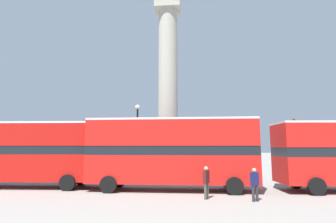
{
  "coord_description": "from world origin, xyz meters",
  "views": [
    {
      "loc": [
        2.21,
        -23.63,
        2.72
      ],
      "look_at": [
        0.0,
        0.0,
        5.92
      ],
      "focal_mm": 28.0,
      "sensor_mm": 36.0,
      "label": 1
    }
  ],
  "objects_px": {
    "monument_column": "(168,104)",
    "street_lamp": "(137,143)",
    "bus_a": "(22,151)",
    "pedestrian_by_plinth": "(255,183)",
    "bus_b": "(172,151)",
    "pedestrian_near_lamp": "(206,181)",
    "equestrian_statue": "(296,156)"
  },
  "relations": [
    {
      "from": "monument_column",
      "to": "bus_a",
      "type": "height_order",
      "value": "monument_column"
    },
    {
      "from": "bus_a",
      "to": "bus_b",
      "type": "relative_size",
      "value": 1.03
    },
    {
      "from": "street_lamp",
      "to": "monument_column",
      "type": "bearing_deg",
      "value": 62.49
    },
    {
      "from": "pedestrian_by_plinth",
      "to": "monument_column",
      "type": "bearing_deg",
      "value": 90.16
    },
    {
      "from": "bus_b",
      "to": "pedestrian_by_plinth",
      "type": "distance_m",
      "value": 5.54
    },
    {
      "from": "monument_column",
      "to": "equestrian_statue",
      "type": "height_order",
      "value": "monument_column"
    },
    {
      "from": "bus_b",
      "to": "street_lamp",
      "type": "height_order",
      "value": "street_lamp"
    },
    {
      "from": "street_lamp",
      "to": "pedestrian_near_lamp",
      "type": "xyz_separation_m",
      "value": [
        4.91,
        -5.51,
        -2.07
      ]
    },
    {
      "from": "monument_column",
      "to": "pedestrian_by_plinth",
      "type": "distance_m",
      "value": 12.47
    },
    {
      "from": "bus_b",
      "to": "pedestrian_by_plinth",
      "type": "height_order",
      "value": "bus_b"
    },
    {
      "from": "bus_a",
      "to": "street_lamp",
      "type": "xyz_separation_m",
      "value": [
        7.41,
        2.66,
        0.6
      ]
    },
    {
      "from": "bus_b",
      "to": "pedestrian_by_plinth",
      "type": "bearing_deg",
      "value": -34.01
    },
    {
      "from": "monument_column",
      "to": "street_lamp",
      "type": "xyz_separation_m",
      "value": [
        -2.01,
        -3.86,
        -3.62
      ]
    },
    {
      "from": "equestrian_statue",
      "to": "pedestrian_near_lamp",
      "type": "height_order",
      "value": "equestrian_statue"
    },
    {
      "from": "pedestrian_near_lamp",
      "to": "pedestrian_by_plinth",
      "type": "distance_m",
      "value": 2.43
    },
    {
      "from": "bus_b",
      "to": "bus_a",
      "type": "bearing_deg",
      "value": 177.87
    },
    {
      "from": "equestrian_statue",
      "to": "street_lamp",
      "type": "xyz_separation_m",
      "value": [
        -14.8,
        -8.5,
        1.27
      ]
    },
    {
      "from": "monument_column",
      "to": "equestrian_statue",
      "type": "distance_m",
      "value": 14.46
    },
    {
      "from": "pedestrian_near_lamp",
      "to": "pedestrian_by_plinth",
      "type": "height_order",
      "value": "pedestrian_near_lamp"
    },
    {
      "from": "monument_column",
      "to": "bus_b",
      "type": "bearing_deg",
      "value": -82.72
    },
    {
      "from": "equestrian_statue",
      "to": "pedestrian_by_plinth",
      "type": "relative_size",
      "value": 3.47
    },
    {
      "from": "bus_a",
      "to": "monument_column",
      "type": "bearing_deg",
      "value": 31.6
    },
    {
      "from": "equestrian_statue",
      "to": "bus_a",
      "type": "bearing_deg",
      "value": -123.62
    },
    {
      "from": "monument_column",
      "to": "bus_b",
      "type": "distance_m",
      "value": 8.02
    },
    {
      "from": "bus_b",
      "to": "equestrian_statue",
      "type": "bearing_deg",
      "value": 43.26
    },
    {
      "from": "bus_a",
      "to": "street_lamp",
      "type": "bearing_deg",
      "value": 16.65
    },
    {
      "from": "monument_column",
      "to": "pedestrian_near_lamp",
      "type": "relative_size",
      "value": 10.57
    },
    {
      "from": "bus_b",
      "to": "street_lamp",
      "type": "relative_size",
      "value": 1.77
    },
    {
      "from": "bus_a",
      "to": "equestrian_statue",
      "type": "height_order",
      "value": "equestrian_statue"
    },
    {
      "from": "bus_b",
      "to": "street_lamp",
      "type": "bearing_deg",
      "value": 133.83
    },
    {
      "from": "monument_column",
      "to": "bus_b",
      "type": "relative_size",
      "value": 1.69
    },
    {
      "from": "bus_a",
      "to": "bus_b",
      "type": "xyz_separation_m",
      "value": [
        10.28,
        -0.28,
        0.06
      ]
    }
  ]
}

